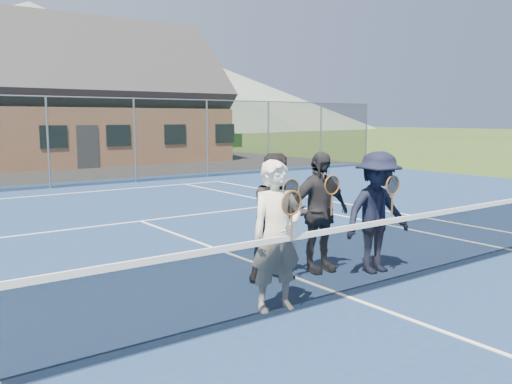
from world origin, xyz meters
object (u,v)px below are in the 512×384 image
player_a (277,236)px  player_d (377,212)px  clubhouse (69,85)px  player_b (278,217)px  tennis_net (349,258)px  player_c (319,212)px

player_a → player_d: 2.24m
clubhouse → player_b: (-4.26, -22.87, -3.07)m
tennis_net → player_d: player_d is taller
player_c → player_d: size_ratio=1.00×
player_a → player_c: bearing=31.5°
tennis_net → player_a: (-1.02, 0.19, 0.38)m
player_b → player_c: size_ratio=1.00×
player_a → player_b: 1.21m
player_c → clubhouse: bearing=81.3°
player_c → player_b: bearing=-179.7°
clubhouse → tennis_net: bearing=-99.5°
tennis_net → player_d: size_ratio=6.49×
clubhouse → player_d: clubhouse is taller
tennis_net → clubhouse: clubhouse is taller
player_a → player_c: same height
player_a → player_c: size_ratio=1.00×
player_b → player_c: same height
tennis_net → player_d: bearing=26.6°
player_b → player_c: bearing=0.3°
clubhouse → player_b: clubhouse is taller
tennis_net → player_b: 1.22m
tennis_net → player_a: 1.11m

